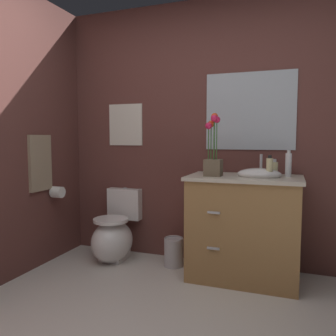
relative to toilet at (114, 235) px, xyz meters
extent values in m
cube|color=brown|center=(1.08, 0.30, 1.01)|extent=(4.56, 0.05, 2.50)
ellipsoid|color=white|center=(0.00, -0.05, -0.04)|extent=(0.38, 0.48, 0.40)
cube|color=white|center=(0.00, 0.00, -0.15)|extent=(0.22, 0.26, 0.18)
cube|color=white|center=(0.00, 0.24, 0.28)|extent=(0.36, 0.13, 0.32)
cylinder|color=white|center=(0.00, -0.07, 0.17)|extent=(0.34, 0.34, 0.03)
cylinder|color=#B7B7BC|center=(0.00, 0.24, 0.44)|extent=(0.04, 0.04, 0.02)
cube|color=#9E7242|center=(1.26, -0.03, 0.19)|extent=(0.90, 0.52, 0.86)
cube|color=beige|center=(1.26, -0.03, 0.63)|extent=(0.94, 0.56, 0.03)
ellipsoid|color=white|center=(1.38, -0.03, 0.66)|extent=(0.36, 0.26, 0.10)
cylinder|color=#B7B7BC|center=(1.38, 0.13, 0.73)|extent=(0.02, 0.02, 0.18)
cube|color=#B7B7BC|center=(1.06, -0.30, 0.37)|extent=(0.10, 0.02, 0.02)
cube|color=#B7B7BC|center=(1.06, -0.30, 0.08)|extent=(0.10, 0.02, 0.02)
cube|color=brown|center=(1.01, -0.11, 0.71)|extent=(0.14, 0.14, 0.14)
cylinder|color=#386B2D|center=(1.04, -0.11, 0.95)|extent=(0.01, 0.01, 0.33)
sphere|color=#E01E51|center=(1.04, -0.11, 1.11)|extent=(0.06, 0.06, 0.06)
cylinder|color=#386B2D|center=(1.01, -0.10, 0.96)|extent=(0.01, 0.01, 0.36)
sphere|color=#EA4C23|center=(1.01, -0.10, 1.14)|extent=(0.06, 0.06, 0.06)
cylinder|color=#386B2D|center=(0.98, -0.09, 0.93)|extent=(0.01, 0.01, 0.30)
sphere|color=#EA4C23|center=(0.98, -0.09, 1.08)|extent=(0.06, 0.06, 0.06)
cylinder|color=#386B2D|center=(0.97, -0.13, 0.92)|extent=(0.01, 0.01, 0.28)
sphere|color=#E01E51|center=(0.97, -0.13, 1.06)|extent=(0.06, 0.06, 0.06)
cylinder|color=#386B2D|center=(1.02, -0.14, 0.95)|extent=(0.01, 0.01, 0.34)
sphere|color=#E01E51|center=(1.02, -0.14, 1.13)|extent=(0.06, 0.06, 0.06)
cylinder|color=beige|center=(1.49, 0.03, 0.70)|extent=(0.06, 0.06, 0.12)
cylinder|color=#B7B7BC|center=(1.49, 0.03, 0.78)|extent=(0.03, 0.03, 0.02)
cylinder|color=white|center=(1.60, 0.07, 0.74)|extent=(0.05, 0.05, 0.19)
cylinder|color=silver|center=(1.60, 0.07, 0.85)|extent=(0.03, 0.03, 0.02)
cylinder|color=beige|center=(1.46, -0.08, 0.72)|extent=(0.05, 0.05, 0.16)
cylinder|color=black|center=(1.46, -0.08, 0.81)|extent=(0.03, 0.03, 0.02)
cylinder|color=#B7B7BC|center=(0.61, 0.04, -0.11)|extent=(0.18, 0.18, 0.26)
torus|color=#B7B7BC|center=(0.61, 0.04, 0.02)|extent=(0.18, 0.18, 0.01)
cube|color=silver|center=(0.00, 0.27, 1.10)|extent=(0.37, 0.01, 0.43)
cube|color=#B2BCC6|center=(1.26, 0.27, 1.21)|extent=(0.80, 0.01, 0.70)
cube|color=gray|center=(-0.57, -0.36, 0.73)|extent=(0.03, 0.28, 0.52)
cylinder|color=white|center=(-0.51, -0.20, 0.44)|extent=(0.11, 0.11, 0.11)
camera|label=1|loc=(1.62, -2.90, 0.96)|focal=36.17mm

